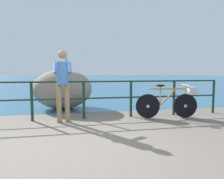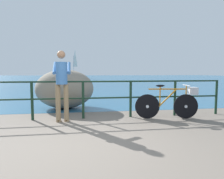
{
  "view_description": "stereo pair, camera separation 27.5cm",
  "coord_description": "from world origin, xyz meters",
  "px_view_note": "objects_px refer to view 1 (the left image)",
  "views": [
    {
      "loc": [
        -0.27,
        -3.19,
        1.24
      ],
      "look_at": [
        0.85,
        2.48,
        0.74
      ],
      "focal_mm": 31.51,
      "sensor_mm": 36.0,
      "label": 1
    },
    {
      "loc": [
        0.0,
        -3.23,
        1.24
      ],
      "look_at": [
        0.85,
        2.48,
        0.74
      ],
      "focal_mm": 31.51,
      "sensor_mm": 36.0,
      "label": 2
    }
  ],
  "objects_px": {
    "person_at_railing": "(63,83)",
    "breakwater_boulder_main": "(63,89)",
    "bicycle": "(172,101)",
    "sailboat": "(66,75)",
    "seagull": "(60,65)"
  },
  "relations": [
    {
      "from": "person_at_railing",
      "to": "seagull",
      "type": "bearing_deg",
      "value": 1.91
    },
    {
      "from": "person_at_railing",
      "to": "sailboat",
      "type": "height_order",
      "value": "sailboat"
    },
    {
      "from": "person_at_railing",
      "to": "breakwater_boulder_main",
      "type": "bearing_deg",
      "value": -0.18
    },
    {
      "from": "person_at_railing",
      "to": "sailboat",
      "type": "bearing_deg",
      "value": -1.23
    },
    {
      "from": "bicycle",
      "to": "sailboat",
      "type": "distance_m",
      "value": 38.64
    },
    {
      "from": "person_at_railing",
      "to": "breakwater_boulder_main",
      "type": "relative_size",
      "value": 0.89
    },
    {
      "from": "person_at_railing",
      "to": "breakwater_boulder_main",
      "type": "distance_m",
      "value": 2.0
    },
    {
      "from": "bicycle",
      "to": "sailboat",
      "type": "height_order",
      "value": "sailboat"
    },
    {
      "from": "person_at_railing",
      "to": "seagull",
      "type": "relative_size",
      "value": 5.24
    },
    {
      "from": "bicycle",
      "to": "breakwater_boulder_main",
      "type": "distance_m",
      "value": 3.64
    },
    {
      "from": "bicycle",
      "to": "seagull",
      "type": "height_order",
      "value": "seagull"
    },
    {
      "from": "bicycle",
      "to": "seagull",
      "type": "distance_m",
      "value": 3.84
    },
    {
      "from": "person_at_railing",
      "to": "sailboat",
      "type": "distance_m",
      "value": 38.34
    },
    {
      "from": "breakwater_boulder_main",
      "to": "sailboat",
      "type": "xyz_separation_m",
      "value": [
        -1.2,
        36.35,
        0.03
      ]
    },
    {
      "from": "seagull",
      "to": "breakwater_boulder_main",
      "type": "bearing_deg",
      "value": 11.73
    }
  ]
}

